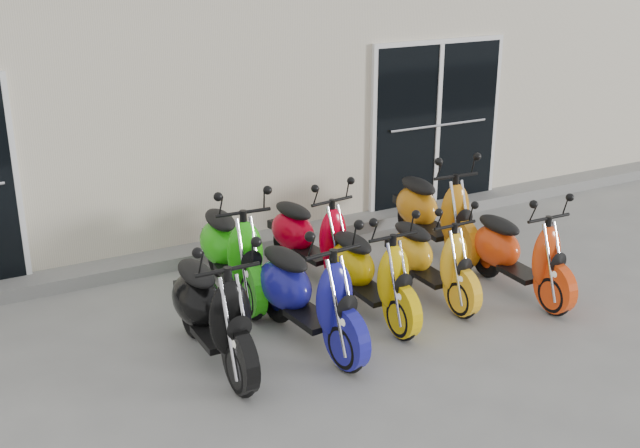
# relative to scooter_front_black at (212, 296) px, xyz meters

# --- Properties ---
(ground) EXTENTS (80.00, 80.00, 0.00)m
(ground) POSITION_rel_scooter_front_black_xyz_m (1.55, 0.30, -0.65)
(ground) COLOR gray
(ground) RESTS_ON ground
(building) EXTENTS (14.00, 6.00, 3.20)m
(building) POSITION_rel_scooter_front_black_xyz_m (1.55, 5.50, 0.95)
(building) COLOR beige
(building) RESTS_ON ground
(front_step) EXTENTS (14.00, 0.40, 0.15)m
(front_step) POSITION_rel_scooter_front_black_xyz_m (1.55, 2.32, -0.57)
(front_step) COLOR gray
(front_step) RESTS_ON ground
(door_right) EXTENTS (2.02, 0.08, 2.22)m
(door_right) POSITION_rel_scooter_front_black_xyz_m (4.15, 2.47, 0.61)
(door_right) COLOR black
(door_right) RESTS_ON front_step
(scooter_front_black) EXTENTS (0.64, 1.75, 1.29)m
(scooter_front_black) POSITION_rel_scooter_front_black_xyz_m (0.00, 0.00, 0.00)
(scooter_front_black) COLOR black
(scooter_front_black) RESTS_ON ground
(scooter_front_blue) EXTENTS (0.81, 1.81, 1.30)m
(scooter_front_blue) POSITION_rel_scooter_front_black_xyz_m (0.89, -0.08, 0.00)
(scooter_front_blue) COLOR #1A1992
(scooter_front_blue) RESTS_ON ground
(scooter_front_orange_a) EXTENTS (0.59, 1.62, 1.20)m
(scooter_front_orange_a) POSITION_rel_scooter_front_black_xyz_m (1.69, 0.13, -0.05)
(scooter_front_orange_a) COLOR #EFBD07
(scooter_front_orange_a) RESTS_ON ground
(scooter_front_orange_b) EXTENTS (0.58, 1.54, 1.13)m
(scooter_front_orange_b) POSITION_rel_scooter_front_black_xyz_m (2.46, 0.20, -0.08)
(scooter_front_orange_b) COLOR yellow
(scooter_front_orange_b) RESTS_ON ground
(scooter_front_red) EXTENTS (0.62, 1.63, 1.19)m
(scooter_front_red) POSITION_rel_scooter_front_black_xyz_m (3.32, -0.16, -0.05)
(scooter_front_red) COLOR #E94110
(scooter_front_red) RESTS_ON ground
(scooter_back_green) EXTENTS (0.76, 1.79, 1.29)m
(scooter_back_green) POSITION_rel_scooter_front_black_xyz_m (0.69, 1.23, -0.00)
(scooter_back_green) COLOR #26C012
(scooter_back_green) RESTS_ON ground
(scooter_back_red) EXTENTS (0.80, 1.69, 1.20)m
(scooter_back_red) POSITION_rel_scooter_front_black_xyz_m (1.65, 1.29, -0.05)
(scooter_back_red) COLOR red
(scooter_back_red) RESTS_ON ground
(scooter_back_yellow) EXTENTS (0.77, 1.80, 1.30)m
(scooter_back_yellow) POSITION_rel_scooter_front_black_xyz_m (3.25, 1.22, 0.00)
(scooter_back_yellow) COLOR orange
(scooter_back_yellow) RESTS_ON ground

